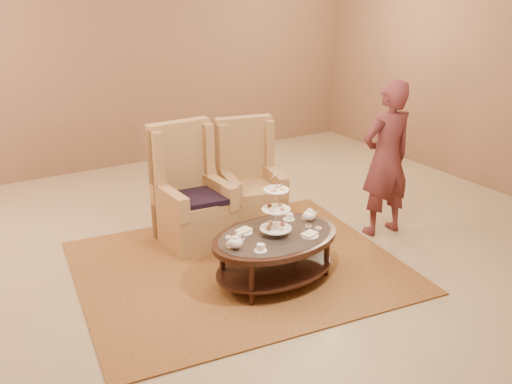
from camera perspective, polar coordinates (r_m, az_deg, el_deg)
ground at (r=5.85m, az=0.14°, el=-7.74°), size 8.00×8.00×0.00m
ceiling at (r=5.85m, az=0.14°, el=-7.74°), size 8.00×8.00×0.02m
wall_back at (r=8.87m, az=-13.52°, el=13.54°), size 8.00×0.04×3.50m
rug at (r=5.88m, az=-1.74°, el=-7.46°), size 3.41×2.94×0.02m
tea_table at (r=5.47m, az=1.96°, el=-5.13°), size 1.40×1.04×1.10m
armchair_left at (r=6.34m, az=-6.57°, el=-1.02°), size 0.75×0.78×1.32m
armchair_right at (r=6.77m, az=-0.70°, el=0.31°), size 0.80×0.81×1.25m
person at (r=6.50m, az=12.89°, el=3.24°), size 0.66×0.45×1.77m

